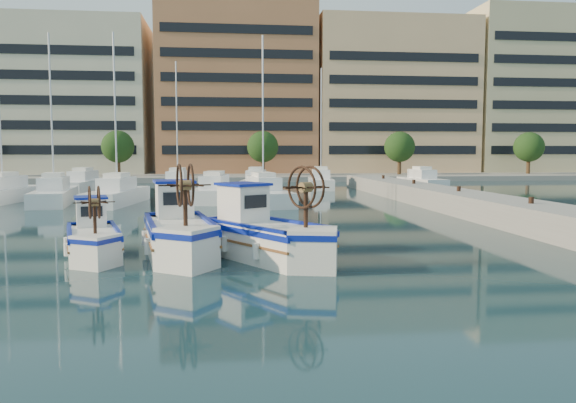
# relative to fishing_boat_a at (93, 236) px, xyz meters

# --- Properties ---
(ground) EXTENTS (300.00, 300.00, 0.00)m
(ground) POSITION_rel_fishing_boat_a_xyz_m (5.53, -1.38, -0.70)
(ground) COLOR #193B42
(ground) RESTS_ON ground
(quay) EXTENTS (3.00, 60.00, 1.20)m
(quay) POSITION_rel_fishing_boat_a_xyz_m (18.53, 6.62, -0.10)
(quay) COLOR gray
(quay) RESTS_ON ground
(waterfront) EXTENTS (180.00, 40.00, 25.60)m
(waterfront) POSITION_rel_fishing_boat_a_xyz_m (14.76, 63.66, 10.40)
(waterfront) COLOR gray
(waterfront) RESTS_ON ground
(yacht_marina) EXTENTS (37.79, 23.33, 11.50)m
(yacht_marina) POSITION_rel_fishing_boat_a_xyz_m (2.25, 26.24, -0.17)
(yacht_marina) COLOR white
(yacht_marina) RESTS_ON ground
(fishing_boat_a) EXTENTS (2.60, 4.17, 2.53)m
(fishing_boat_a) POSITION_rel_fishing_boat_a_xyz_m (0.00, 0.00, 0.00)
(fishing_boat_a) COLOR white
(fishing_boat_a) RESTS_ON ground
(fishing_boat_b) EXTENTS (2.96, 5.31, 3.22)m
(fishing_boat_b) POSITION_rel_fishing_boat_a_xyz_m (2.89, -0.11, 0.19)
(fishing_boat_b) COLOR white
(fishing_boat_b) RESTS_ON ground
(fishing_boat_c) EXTENTS (4.33, 5.18, 3.16)m
(fishing_boat_c) POSITION_rel_fishing_boat_a_xyz_m (5.76, -1.08, 0.17)
(fishing_boat_c) COLOR white
(fishing_boat_c) RESTS_ON ground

